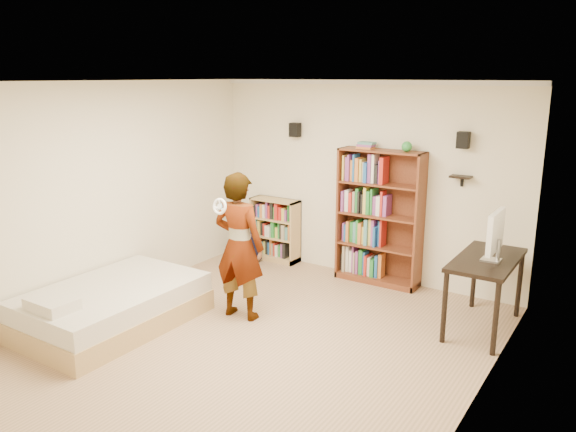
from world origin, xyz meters
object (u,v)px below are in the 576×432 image
object	(u,v)px
tall_bookshelf	(379,218)
daybed	(113,301)
computer_desk	(484,294)
person	(239,246)
low_bookshelf	(275,230)

from	to	relation	value
tall_bookshelf	daybed	bearing A→B (deg)	-123.46
computer_desk	person	xyz separation A→B (m)	(-2.47, -1.21, 0.45)
computer_desk	daybed	size ratio (longest dim) A/B	0.62
low_bookshelf	person	xyz separation A→B (m)	(0.83, -1.95, 0.38)
tall_bookshelf	daybed	xyz separation A→B (m)	(-1.92, -2.91, -0.62)
computer_desk	daybed	bearing A→B (deg)	-148.07
computer_desk	person	world-z (taller)	person
tall_bookshelf	person	world-z (taller)	tall_bookshelf
low_bookshelf	daybed	distance (m)	2.95
computer_desk	person	bearing A→B (deg)	-153.98
low_bookshelf	computer_desk	bearing A→B (deg)	-12.66
low_bookshelf	computer_desk	world-z (taller)	low_bookshelf
person	computer_desk	bearing A→B (deg)	-159.04
tall_bookshelf	computer_desk	distance (m)	1.82
daybed	person	bearing A→B (deg)	43.29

